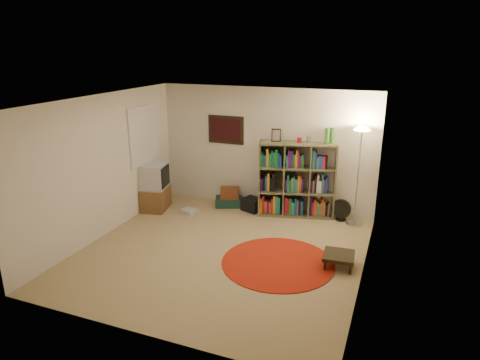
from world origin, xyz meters
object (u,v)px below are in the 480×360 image
object	(u,v)px
suitcase	(229,202)
side_table	(339,256)
floor_fan	(341,210)
bookshelf	(295,180)
floor_lamp	(361,144)
tv_stand	(155,187)

from	to	relation	value
suitcase	side_table	world-z (taller)	side_table
floor_fan	suitcase	distance (m)	2.34
bookshelf	suitcase	size ratio (longest dim) A/B	2.65
floor_lamp	side_table	distance (m)	2.24
side_table	tv_stand	bearing A→B (deg)	164.69
floor_fan	floor_lamp	bearing A→B (deg)	-17.91
floor_fan	suitcase	xyz separation A→B (m)	(-2.33, -0.06, -0.12)
floor_fan	bookshelf	bearing A→B (deg)	-176.12
floor_lamp	suitcase	bearing A→B (deg)	179.05
bookshelf	suitcase	world-z (taller)	bookshelf
bookshelf	tv_stand	xyz separation A→B (m)	(-2.77, -0.75, -0.25)
tv_stand	side_table	bearing A→B (deg)	-27.50
side_table	suitcase	bearing A→B (deg)	145.26
tv_stand	suitcase	distance (m)	1.58
floor_lamp	floor_fan	distance (m)	1.39
tv_stand	side_table	xyz separation A→B (m)	(3.94, -1.08, -0.29)
tv_stand	side_table	distance (m)	4.10
bookshelf	side_table	world-z (taller)	bookshelf
bookshelf	tv_stand	size ratio (longest dim) A/B	1.83
floor_lamp	floor_fan	bearing A→B (deg)	159.51
bookshelf	suitcase	distance (m)	1.54
suitcase	side_table	size ratio (longest dim) A/B	1.35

